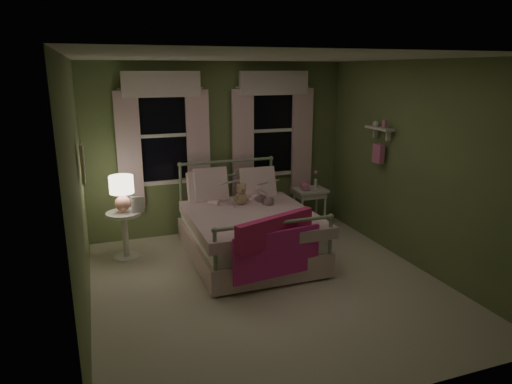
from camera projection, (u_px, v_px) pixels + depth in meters
name	position (u px, v px, depth m)	size (l,w,h in m)	color
room_shell	(269.00, 179.00, 5.09)	(4.20, 4.20, 4.20)	silver
bed	(247.00, 230.00, 6.15)	(1.58, 2.04, 1.18)	white
pink_throw	(276.00, 240.00, 5.17)	(1.10, 0.48, 0.71)	#D3296A
child_left	(218.00, 186.00, 6.32)	(0.25, 0.17, 0.69)	#F7D1DD
child_right	(256.00, 181.00, 6.49)	(0.37, 0.29, 0.76)	#F7D1DD
book_left	(223.00, 187.00, 6.08)	(0.20, 0.27, 0.03)	beige
book_right	(262.00, 187.00, 6.27)	(0.20, 0.27, 0.02)	beige
teddy_bear	(241.00, 196.00, 6.30)	(0.23, 0.19, 0.31)	tan
nightstand_left	(125.00, 229.00, 6.10)	(0.46, 0.46, 0.65)	white
table_lamp	(122.00, 190.00, 5.96)	(0.31, 0.31, 0.48)	#E99B89
book_nightstand	(132.00, 213.00, 5.99)	(0.16, 0.22, 0.02)	beige
nightstand_right	(310.00, 195.00, 7.24)	(0.50, 0.40, 0.64)	white
pink_toy	(305.00, 186.00, 7.16)	(0.14, 0.18, 0.14)	pink
bud_vase	(316.00, 179.00, 7.26)	(0.06, 0.06, 0.28)	white
window_left	(164.00, 131.00, 6.57)	(1.34, 0.13, 1.96)	black
window_right	(273.00, 126.00, 7.13)	(1.34, 0.13, 1.96)	black
wall_shelf	(379.00, 141.00, 6.29)	(0.15, 0.50, 0.60)	white
framed_picture	(83.00, 163.00, 4.94)	(0.03, 0.32, 0.42)	beige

